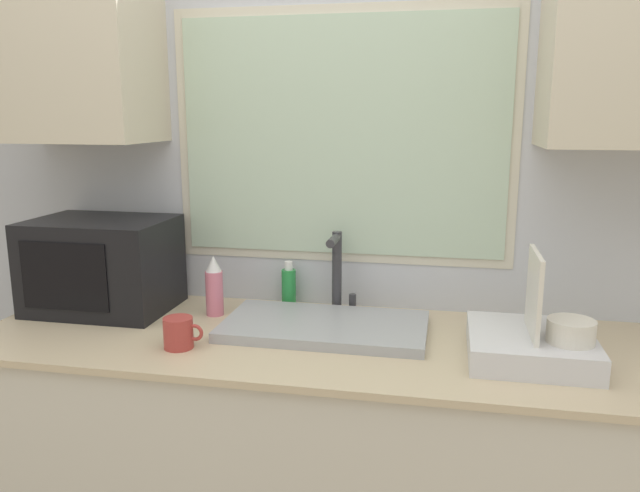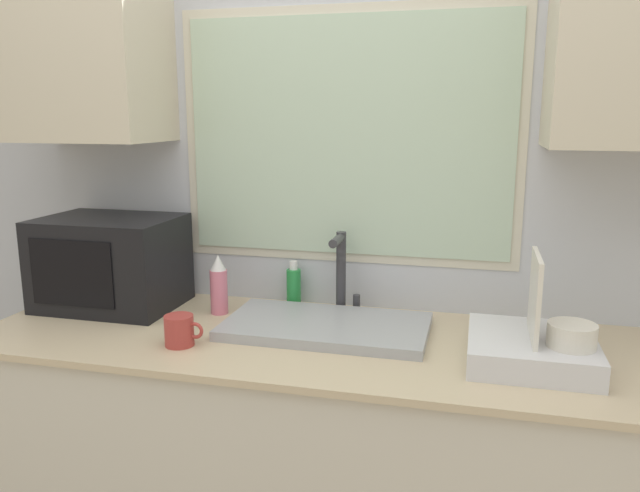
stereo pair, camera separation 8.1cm
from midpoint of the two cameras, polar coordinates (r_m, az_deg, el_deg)
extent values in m
cube|color=beige|center=(2.05, 1.37, -20.66)|extent=(2.02, 0.65, 0.89)
cube|color=#C6B28E|center=(1.84, 1.44, -8.65)|extent=(2.05, 0.68, 0.02)
cube|color=silver|center=(2.09, 3.70, 5.08)|extent=(6.00, 0.06, 2.60)
cube|color=beige|center=(2.05, 3.60, 9.86)|extent=(1.12, 0.01, 0.82)
cube|color=#B2CCB2|center=(2.04, 3.58, 9.86)|extent=(1.06, 0.01, 0.76)
cube|color=beige|center=(2.23, -20.06, 18.82)|extent=(0.50, 0.32, 0.76)
cube|color=#9EA0A5|center=(1.88, 1.91, -7.37)|extent=(0.61, 0.34, 0.03)
cylinder|color=#333338|center=(2.04, 3.16, -2.40)|extent=(0.03, 0.03, 0.27)
cylinder|color=#333338|center=(1.95, 2.85, 0.51)|extent=(0.03, 0.12, 0.03)
cylinder|color=#333338|center=(2.06, 4.49, -5.28)|extent=(0.02, 0.02, 0.06)
cube|color=black|center=(2.19, -17.58, -1.42)|extent=(0.44, 0.33, 0.30)
cube|color=black|center=(2.08, -20.75, -2.37)|extent=(0.29, 0.01, 0.21)
cube|color=silver|center=(1.76, 20.01, -8.89)|extent=(0.32, 0.33, 0.07)
cube|color=silver|center=(1.71, 20.36, -4.34)|extent=(0.01, 0.22, 0.22)
cylinder|color=silver|center=(1.70, 23.32, -7.52)|extent=(0.12, 0.12, 0.06)
cylinder|color=#D8728C|center=(2.05, -8.10, -4.17)|extent=(0.06, 0.06, 0.15)
cone|color=silver|center=(2.03, -8.19, -1.51)|extent=(0.05, 0.05, 0.05)
cylinder|color=#268C3F|center=(2.12, -1.32, -3.81)|extent=(0.05, 0.05, 0.13)
cylinder|color=white|center=(2.10, -1.33, -1.78)|extent=(0.03, 0.03, 0.03)
cylinder|color=#A53833|center=(1.80, -11.49, -7.59)|extent=(0.08, 0.08, 0.09)
torus|color=#A53833|center=(1.78, -10.06, -7.63)|extent=(0.05, 0.01, 0.05)
camera|label=1|loc=(0.04, -88.66, 0.29)|focal=35.00mm
camera|label=2|loc=(0.04, 91.34, -0.29)|focal=35.00mm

